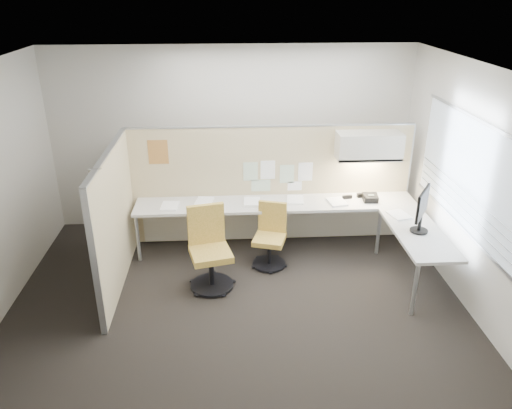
{
  "coord_description": "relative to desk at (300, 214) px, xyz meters",
  "views": [
    {
      "loc": [
        -0.08,
        -5.2,
        3.59
      ],
      "look_at": [
        0.28,
        0.8,
        0.92
      ],
      "focal_mm": 35.0,
      "sensor_mm": 36.0,
      "label": 1
    }
  ],
  "objects": [
    {
      "name": "window_pane",
      "position": [
        1.79,
        -1.13,
        0.95
      ],
      "size": [
        0.01,
        2.8,
        1.3
      ],
      "primitive_type": "cube",
      "color": "#A1B0BB",
      "rests_on": "wall_right"
    },
    {
      "name": "pinned_papers",
      "position": [
        -0.3,
        0.44,
        0.43
      ],
      "size": [
        1.01,
        0.0,
        0.47
      ],
      "color": "#8CBF8C",
      "rests_on": "partition_back"
    },
    {
      "name": "task_light_strip",
      "position": [
        0.97,
        0.26,
        0.7
      ],
      "size": [
        0.6,
        0.06,
        0.02
      ],
      "primitive_type": "cube",
      "color": "#FFEABF",
      "rests_on": "overhead_bin"
    },
    {
      "name": "overhead_bin",
      "position": [
        0.97,
        0.26,
        0.91
      ],
      "size": [
        0.9,
        0.36,
        0.38
      ],
      "primitive_type": "cube",
      "color": "beige",
      "rests_on": "partition_back"
    },
    {
      "name": "chair_left",
      "position": [
        -1.27,
        -0.78,
        -0.11
      ],
      "size": [
        0.59,
        0.61,
        1.05
      ],
      "rotation": [
        0.0,
        0.0,
        0.23
      ],
      "color": "black",
      "rests_on": "floor"
    },
    {
      "name": "partition_back",
      "position": [
        -0.38,
        0.47,
        0.27
      ],
      "size": [
        4.1,
        0.06,
        1.75
      ],
      "primitive_type": "cube",
      "color": "beige",
      "rests_on": "floor"
    },
    {
      "name": "tape_dispenser",
      "position": [
        0.92,
        0.26,
        0.16
      ],
      "size": [
        0.11,
        0.07,
        0.06
      ],
      "primitive_type": "cube",
      "rotation": [
        0.0,
        0.0,
        0.15
      ],
      "color": "black",
      "rests_on": "desk"
    },
    {
      "name": "floor",
      "position": [
        -0.93,
        -1.13,
        -0.61
      ],
      "size": [
        5.5,
        4.5,
        0.01
      ],
      "primitive_type": "cube",
      "color": "black",
      "rests_on": "ground"
    },
    {
      "name": "poster",
      "position": [
        -1.98,
        0.44,
        0.82
      ],
      "size": [
        0.28,
        0.0,
        0.35
      ],
      "primitive_type": "cube",
      "color": "orange",
      "rests_on": "partition_back"
    },
    {
      "name": "wall_front",
      "position": [
        -0.93,
        -3.38,
        0.8
      ],
      "size": [
        5.5,
        0.02,
        2.8
      ],
      "primitive_type": "cube",
      "color": "beige",
      "rests_on": "ground"
    },
    {
      "name": "desk",
      "position": [
        0.0,
        0.0,
        0.0
      ],
      "size": [
        4.0,
        2.07,
        0.73
      ],
      "color": "beige",
      "rests_on": "floor"
    },
    {
      "name": "paper_stack_2",
      "position": [
        -0.68,
        0.12,
        0.15
      ],
      "size": [
        0.24,
        0.31,
        0.05
      ],
      "primitive_type": "cube",
      "rotation": [
        0.0,
        0.0,
        -0.05
      ],
      "color": "white",
      "rests_on": "desk"
    },
    {
      "name": "paper_stack_4",
      "position": [
        0.53,
        0.09,
        0.14
      ],
      "size": [
        0.28,
        0.33,
        0.02
      ],
      "primitive_type": "cube",
      "rotation": [
        0.0,
        0.0,
        0.16
      ],
      "color": "white",
      "rests_on": "desk"
    },
    {
      "name": "chair_right",
      "position": [
        -0.45,
        -0.3,
        -0.2
      ],
      "size": [
        0.51,
        0.52,
        0.87
      ],
      "rotation": [
        0.0,
        0.0,
        -0.3
      ],
      "color": "black",
      "rests_on": "floor"
    },
    {
      "name": "wall_right",
      "position": [
        1.82,
        -1.13,
        0.8
      ],
      "size": [
        0.02,
        4.5,
        2.8
      ],
      "primitive_type": "cube",
      "color": "beige",
      "rests_on": "ground"
    },
    {
      "name": "paper_stack_1",
      "position": [
        -1.36,
        0.23,
        0.14
      ],
      "size": [
        0.28,
        0.33,
        0.02
      ],
      "primitive_type": "cube",
      "rotation": [
        0.0,
        0.0,
        -0.17
      ],
      "color": "white",
      "rests_on": "desk"
    },
    {
      "name": "partition_left",
      "position": [
        -2.43,
        -0.63,
        0.27
      ],
      "size": [
        0.06,
        2.2,
        1.75
      ],
      "primitive_type": "cube",
      "color": "beige",
      "rests_on": "floor"
    },
    {
      "name": "stapler",
      "position": [
        0.71,
        0.22,
        0.15
      ],
      "size": [
        0.14,
        0.06,
        0.05
      ],
      "primitive_type": "cube",
      "rotation": [
        0.0,
        0.0,
        0.16
      ],
      "color": "black",
      "rests_on": "desk"
    },
    {
      "name": "paper_stack_5",
      "position": [
        1.27,
        -0.4,
        0.14
      ],
      "size": [
        0.3,
        0.35,
        0.02
      ],
      "primitive_type": "cube",
      "rotation": [
        0.0,
        0.0,
        0.26
      ],
      "color": "white",
      "rests_on": "desk"
    },
    {
      "name": "coat_hook",
      "position": [
        -2.51,
        -1.21,
        0.81
      ],
      "size": [
        0.18,
        0.46,
        1.38
      ],
      "color": "silver",
      "rests_on": "partition_left"
    },
    {
      "name": "ceiling",
      "position": [
        -0.93,
        -1.13,
        2.2
      ],
      "size": [
        5.5,
        4.5,
        0.01
      ],
      "primitive_type": "cube",
      "color": "white",
      "rests_on": "wall_back"
    },
    {
      "name": "paper_stack_3",
      "position": [
        -0.05,
        0.21,
        0.14
      ],
      "size": [
        0.26,
        0.32,
        0.02
      ],
      "primitive_type": "cube",
      "rotation": [
        0.0,
        0.0,
        -0.12
      ],
      "color": "white",
      "rests_on": "desk"
    },
    {
      "name": "monitor",
      "position": [
        1.37,
        -0.87,
        0.45
      ],
      "size": [
        0.32,
        0.47,
        0.56
      ],
      "rotation": [
        0.0,
        0.0,
        1.0
      ],
      "color": "black",
      "rests_on": "desk"
    },
    {
      "name": "wall_back",
      "position": [
        -0.93,
        1.12,
        0.8
      ],
      "size": [
        5.5,
        0.02,
        2.8
      ],
      "primitive_type": "cube",
      "color": "beige",
      "rests_on": "ground"
    },
    {
      "name": "phone",
      "position": [
        1.01,
        0.11,
        0.18
      ],
      "size": [
        0.22,
        0.21,
        0.12
      ],
      "rotation": [
        0.0,
        0.0,
        -0.06
      ],
      "color": "black",
      "rests_on": "desk"
    },
    {
      "name": "paper_stack_0",
      "position": [
        -1.83,
        0.08,
        0.14
      ],
      "size": [
        0.25,
        0.31,
        0.03
      ],
      "primitive_type": "cube",
      "rotation": [
        0.0,
        0.0,
        -0.07
      ],
      "color": "white",
      "rests_on": "desk"
    }
  ]
}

